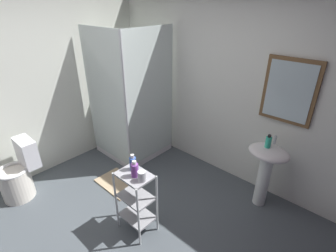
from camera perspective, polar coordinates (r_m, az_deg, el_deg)
The scene contains 13 objects.
ground_plane at distance 3.01m, azimuth -10.67°, elevation -23.91°, with size 4.20×4.20×0.02m, color #495056.
wall_back at distance 3.47m, azimuth 12.61°, elevation 8.57°, with size 4.20×0.14×2.50m.
wall_left at distance 3.78m, azimuth -29.94°, elevation 7.10°, with size 0.10×4.20×2.50m, color silver.
shower_stall at distance 4.03m, azimuth -8.15°, elevation -0.58°, with size 0.92×0.92×2.00m.
pedestal_sink at distance 3.17m, azimuth 21.41°, elevation -8.14°, with size 0.46×0.37×0.81m.
sink_faucet at distance 3.13m, azimuth 23.11°, elevation -2.91°, with size 0.03×0.03×0.10m, color silver.
toilet at distance 3.74m, azimuth -30.73°, elevation -9.54°, with size 0.37×0.49×0.76m.
storage_cart at distance 2.76m, azimuth -7.27°, elevation -15.87°, with size 0.38×0.28×0.74m.
hand_soap_bottle at distance 3.02m, azimuth 21.81°, elevation -3.35°, with size 0.06×0.06×0.16m.
conditioner_bottle_purple at distance 2.50m, azimuth -7.56°, elevation -9.78°, with size 0.08×0.08×0.18m.
shampoo_bottle_blue at distance 2.60m, azimuth -7.97°, elevation -8.32°, with size 0.07×0.07×0.18m.
rinse_cup at distance 2.45m, azimuth -5.94°, elevation -11.23°, with size 0.08×0.08×0.11m, color silver.
bath_mat at distance 3.66m, azimuth -11.24°, elevation -12.53°, with size 0.60×0.40×0.02m, color tan.
Camera 1 is at (1.64, -1.03, 2.30)m, focal length 26.87 mm.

